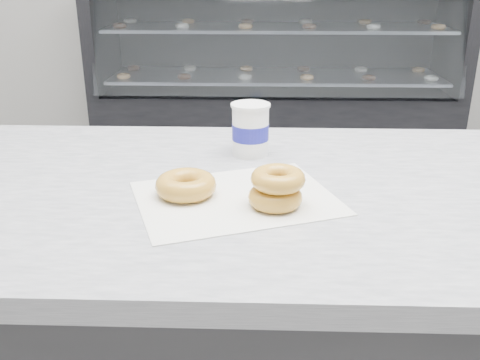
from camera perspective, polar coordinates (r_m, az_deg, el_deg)
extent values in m
plane|color=gray|center=(2.00, 5.08, -18.04)|extent=(5.00, 5.00, 0.00)
cube|color=silver|center=(1.02, 8.35, -1.61)|extent=(3.06, 0.76, 0.04)
cube|color=black|center=(3.78, 3.67, 6.04)|extent=(2.40, 0.70, 0.50)
cube|color=black|center=(3.97, 3.77, 16.02)|extent=(2.40, 0.06, 0.75)
cube|color=black|center=(3.80, -14.51, 15.13)|extent=(0.08, 0.70, 0.75)
cube|color=black|center=(3.87, 21.92, 14.40)|extent=(0.08, 0.70, 0.75)
cube|color=white|center=(3.35, 4.07, 14.90)|extent=(2.28, 0.16, 0.70)
cube|color=silver|center=(3.70, 3.79, 10.96)|extent=(2.20, 0.55, 0.02)
cube|color=silver|center=(3.65, 3.92, 15.89)|extent=(2.20, 0.55, 0.02)
cube|color=silver|center=(0.95, -0.45, -1.93)|extent=(0.41, 0.36, 0.00)
torus|color=gold|center=(0.96, -5.79, -0.53)|extent=(0.14, 0.14, 0.04)
torus|color=gold|center=(0.91, 3.77, -1.82)|extent=(0.09, 0.09, 0.03)
torus|color=gold|center=(0.90, 4.07, 0.13)|extent=(0.12, 0.12, 0.03)
cylinder|color=white|center=(1.15, 1.11, 5.42)|extent=(0.10, 0.10, 0.11)
cylinder|color=white|center=(1.14, 1.13, 7.99)|extent=(0.08, 0.08, 0.01)
cylinder|color=navy|center=(1.15, 1.11, 5.18)|extent=(0.10, 0.10, 0.03)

